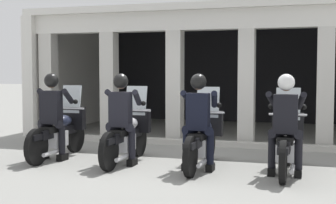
% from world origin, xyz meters
% --- Properties ---
extents(ground_plane, '(80.00, 80.00, 0.00)m').
position_xyz_m(ground_plane, '(0.00, 3.00, 0.00)').
color(ground_plane, gray).
extents(station_building, '(9.35, 5.33, 3.15)m').
position_xyz_m(station_building, '(0.25, 5.10, 2.00)').
color(station_building, black).
rests_on(station_building, ground).
extents(kerb_strip, '(8.85, 0.24, 0.12)m').
position_xyz_m(kerb_strip, '(0.25, 1.97, 0.06)').
color(kerb_strip, '#B7B5AD').
rests_on(kerb_strip, ground).
extents(motorcycle_far_left, '(0.62, 2.04, 1.35)m').
position_xyz_m(motorcycle_far_left, '(-2.07, -0.15, 0.50)').
color(motorcycle_far_left, black).
rests_on(motorcycle_far_left, ground).
extents(police_officer_far_left, '(0.63, 0.61, 1.58)m').
position_xyz_m(police_officer_far_left, '(-2.07, -0.43, 0.94)').
color(police_officer_far_left, black).
rests_on(police_officer_far_left, ground).
extents(motorcycle_center_left, '(0.62, 2.04, 1.35)m').
position_xyz_m(motorcycle_center_left, '(-0.69, -0.21, 0.50)').
color(motorcycle_center_left, black).
rests_on(motorcycle_center_left, ground).
extents(police_officer_center_left, '(0.63, 0.61, 1.58)m').
position_xyz_m(police_officer_center_left, '(-0.69, -0.49, 0.94)').
color(police_officer_center_left, black).
rests_on(police_officer_center_left, ground).
extents(motorcycle_center_right, '(0.62, 2.04, 1.35)m').
position_xyz_m(motorcycle_center_right, '(0.69, -0.27, 0.50)').
color(motorcycle_center_right, black).
rests_on(motorcycle_center_right, ground).
extents(police_officer_center_right, '(0.63, 0.61, 1.58)m').
position_xyz_m(police_officer_center_right, '(0.69, -0.55, 0.94)').
color(police_officer_center_right, black).
rests_on(police_officer_center_right, ground).
extents(motorcycle_far_right, '(0.62, 2.04, 1.35)m').
position_xyz_m(motorcycle_far_right, '(2.07, -0.28, 0.50)').
color(motorcycle_far_right, black).
rests_on(motorcycle_far_right, ground).
extents(police_officer_far_right, '(0.63, 0.61, 1.58)m').
position_xyz_m(police_officer_far_right, '(2.07, -0.57, 0.94)').
color(police_officer_far_right, black).
rests_on(police_officer_far_right, ground).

